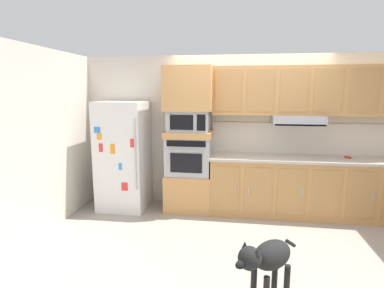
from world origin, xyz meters
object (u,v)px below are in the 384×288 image
Objects in this scene: refrigerator at (123,155)px; screwdriver at (348,157)px; dog at (267,258)px; microwave at (189,121)px; built_in_oven at (189,155)px.

screwdriver is (3.52, 0.13, 0.05)m from refrigerator.
refrigerator is 2.71× the size of dog.
refrigerator is 2.73× the size of microwave.
built_in_oven reaches higher than screwdriver.
refrigerator is 10.46× the size of screwdriver.
screwdriver is at bearing 1.54° from microwave.
built_in_oven is 0.56m from microwave.
dog is (1.05, -2.20, -1.01)m from microwave.
refrigerator is at bearing -177.83° from screwdriver.
screwdriver is (2.44, 0.07, -0.53)m from microwave.
refrigerator is 3.52m from screwdriver.
microwave is 2.64m from dog.
microwave is at bearing 3.58° from refrigerator.
refrigerator is at bearing -176.42° from built_in_oven.
dog is (2.13, -2.13, -0.43)m from refrigerator.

